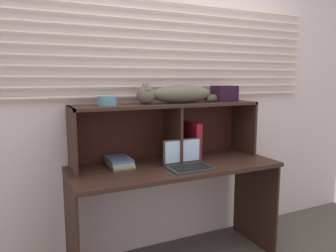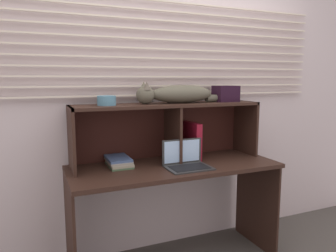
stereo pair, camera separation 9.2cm
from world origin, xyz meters
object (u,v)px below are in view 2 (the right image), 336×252
object	(u,v)px
cat	(178,94)
storage_box	(226,94)
small_basket	(107,101)
book_stack	(119,162)
binder_upright	(192,140)
laptop	(187,162)

from	to	relation	value
cat	storage_box	bearing A→B (deg)	0.00
small_basket	storage_box	distance (m)	0.97
book_stack	storage_box	bearing A→B (deg)	-0.08
storage_box	binder_upright	bearing A→B (deg)	180.00
laptop	storage_box	distance (m)	0.69
laptop	book_stack	bearing A→B (deg)	153.66
binder_upright	storage_box	bearing A→B (deg)	0.00
small_basket	storage_box	world-z (taller)	storage_box
binder_upright	storage_box	world-z (taller)	storage_box
laptop	book_stack	world-z (taller)	laptop
laptop	small_basket	world-z (taller)	small_basket
binder_upright	storage_box	xyz separation A→B (m)	(0.30, 0.00, 0.36)
laptop	storage_box	bearing A→B (deg)	25.48
storage_box	small_basket	bearing A→B (deg)	180.00
cat	small_basket	size ratio (longest dim) A/B	6.47
cat	book_stack	xyz separation A→B (m)	(-0.47, 0.00, -0.48)
cat	book_stack	bearing A→B (deg)	179.84
binder_upright	book_stack	distance (m)	0.60
laptop	storage_box	size ratio (longest dim) A/B	1.71
laptop	book_stack	distance (m)	0.49
book_stack	storage_box	xyz separation A→B (m)	(0.90, -0.00, 0.48)
book_stack	storage_box	world-z (taller)	storage_box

